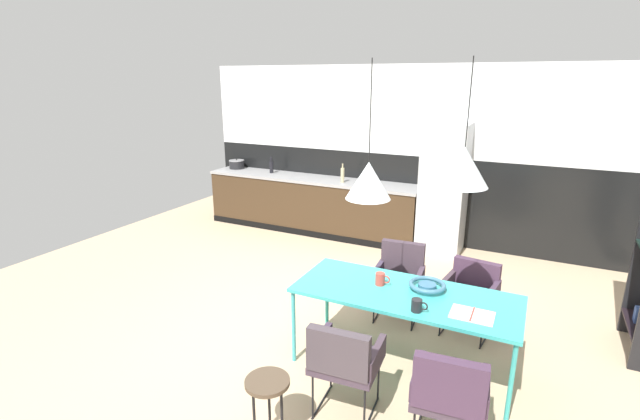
# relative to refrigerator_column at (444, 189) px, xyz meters

# --- Properties ---
(ground_plane) EXTENTS (9.06, 9.06, 0.00)m
(ground_plane) POSITION_rel_refrigerator_column_xyz_m (-0.61, -3.05, -0.94)
(ground_plane) COLOR tan
(back_wall_splashback_dark) EXTENTS (6.97, 0.12, 1.33)m
(back_wall_splashback_dark) POSITION_rel_refrigerator_column_xyz_m (-0.61, 0.36, -0.27)
(back_wall_splashback_dark) COLOR black
(back_wall_splashback_dark) RESTS_ON ground
(back_wall_panel_upper) EXTENTS (6.97, 0.12, 1.33)m
(back_wall_panel_upper) POSITION_rel_refrigerator_column_xyz_m (-0.61, 0.36, 1.06)
(back_wall_panel_upper) COLOR silver
(back_wall_panel_upper) RESTS_ON back_wall_splashback_dark
(kitchen_counter) EXTENTS (3.65, 0.63, 0.90)m
(kitchen_counter) POSITION_rel_refrigerator_column_xyz_m (-2.13, -0.00, -0.49)
(kitchen_counter) COLOR #3B2A1A
(kitchen_counter) RESTS_ON ground
(refrigerator_column) EXTENTS (0.61, 0.60, 1.88)m
(refrigerator_column) POSITION_rel_refrigerator_column_xyz_m (0.00, 0.00, 0.00)
(refrigerator_column) COLOR #ADAFB2
(refrigerator_column) RESTS_ON ground
(dining_table) EXTENTS (1.87, 0.77, 0.72)m
(dining_table) POSITION_rel_refrigerator_column_xyz_m (0.30, -2.96, -0.26)
(dining_table) COLOR teal
(dining_table) RESTS_ON ground
(armchair_head_of_table) EXTENTS (0.52, 0.51, 0.80)m
(armchair_head_of_table) POSITION_rel_refrigerator_column_xyz_m (0.00, -2.08, -0.45)
(armchair_head_of_table) COLOR #3D313D
(armchair_head_of_table) RESTS_ON ground
(armchair_corner_seat) EXTENTS (0.53, 0.51, 0.80)m
(armchair_corner_seat) POSITION_rel_refrigerator_column_xyz_m (0.84, -3.76, -0.44)
(armchair_corner_seat) COLOR #3D313D
(armchair_corner_seat) RESTS_ON ground
(armchair_far_side) EXTENTS (0.54, 0.53, 0.72)m
(armchair_far_side) POSITION_rel_refrigerator_column_xyz_m (0.73, -2.08, -0.47)
(armchair_far_side) COLOR #3D313D
(armchair_far_side) RESTS_ON ground
(armchair_near_window) EXTENTS (0.52, 0.50, 0.79)m
(armchair_near_window) POSITION_rel_refrigerator_column_xyz_m (0.08, -3.75, -0.42)
(armchair_near_window) COLOR #3D313D
(armchair_near_window) RESTS_ON ground
(fruit_bowl) EXTENTS (0.32, 0.32, 0.06)m
(fruit_bowl) POSITION_rel_refrigerator_column_xyz_m (0.45, -2.83, -0.17)
(fruit_bowl) COLOR #33607F
(fruit_bowl) RESTS_ON dining_table
(open_book) EXTENTS (0.32, 0.23, 0.02)m
(open_book) POSITION_rel_refrigerator_column_xyz_m (0.86, -3.11, -0.21)
(open_book) COLOR white
(open_book) RESTS_ON dining_table
(mug_tall_blue) EXTENTS (0.13, 0.08, 0.11)m
(mug_tall_blue) POSITION_rel_refrigerator_column_xyz_m (0.06, -2.91, -0.16)
(mug_tall_blue) COLOR #B23D33
(mug_tall_blue) RESTS_ON dining_table
(mug_short_terracotta) EXTENTS (0.13, 0.08, 0.10)m
(mug_short_terracotta) POSITION_rel_refrigerator_column_xyz_m (0.47, -3.23, -0.16)
(mug_short_terracotta) COLOR black
(mug_short_terracotta) RESTS_ON dining_table
(cooking_pot) EXTENTS (0.27, 0.27, 0.17)m
(cooking_pot) POSITION_rel_refrigerator_column_xyz_m (-3.69, 0.11, 0.04)
(cooking_pot) COLOR black
(cooking_pot) RESTS_ON kitchen_counter
(bottle_vinegar_dark) EXTENTS (0.06, 0.06, 0.30)m
(bottle_vinegar_dark) POSITION_rel_refrigerator_column_xyz_m (-1.54, -0.09, 0.08)
(bottle_vinegar_dark) COLOR tan
(bottle_vinegar_dark) RESTS_ON kitchen_counter
(bottle_wine_green) EXTENTS (0.07, 0.07, 0.28)m
(bottle_wine_green) POSITION_rel_refrigerator_column_xyz_m (-2.92, 0.04, 0.08)
(bottle_wine_green) COLOR black
(bottle_wine_green) RESTS_ON kitchen_counter
(side_stool) EXTENTS (0.31, 0.31, 0.47)m
(side_stool) POSITION_rel_refrigerator_column_xyz_m (-0.31, -4.18, -0.52)
(side_stool) COLOR #4C3D2D
(side_stool) RESTS_ON ground
(pendant_lamp_over_table_near) EXTENTS (0.38, 0.38, 1.13)m
(pendant_lamp_over_table_near) POSITION_rel_refrigerator_column_xyz_m (-0.08, -2.93, 0.71)
(pendant_lamp_over_table_near) COLOR black
(pendant_lamp_over_table_far) EXTENTS (0.38, 0.38, 0.94)m
(pendant_lamp_over_table_far) POSITION_rel_refrigerator_column_xyz_m (0.67, -2.91, 0.89)
(pendant_lamp_over_table_far) COLOR black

